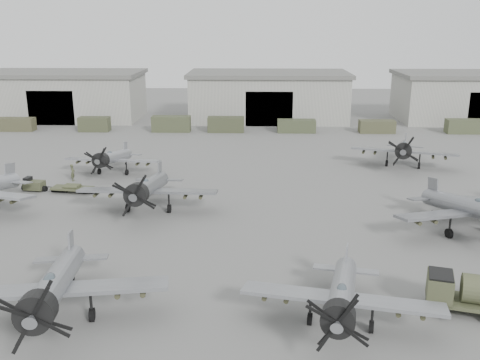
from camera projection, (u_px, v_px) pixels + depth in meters
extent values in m
plane|color=#61605E|center=(286.00, 265.00, 39.96)|extent=(220.00, 220.00, 0.00)
cube|color=#B0AFA4|center=(64.00, 97.00, 99.27)|extent=(28.00, 14.00, 8.00)
cube|color=#60605B|center=(62.00, 73.00, 98.03)|extent=(29.00, 14.80, 0.70)
cube|color=black|center=(51.00, 108.00, 93.04)|extent=(8.12, 0.40, 6.00)
cube|color=#B0AFA4|center=(268.00, 98.00, 98.23)|extent=(28.00, 14.00, 8.00)
cube|color=#60605B|center=(269.00, 74.00, 96.99)|extent=(29.00, 14.80, 0.70)
cube|color=black|center=(269.00, 109.00, 92.00)|extent=(8.12, 0.40, 6.00)
cube|color=#B0AFA4|center=(477.00, 99.00, 97.20)|extent=(28.00, 14.00, 8.00)
cube|color=#60605B|center=(480.00, 74.00, 95.96)|extent=(29.00, 14.80, 0.70)
cube|color=#45442D|center=(16.00, 124.00, 88.72)|extent=(6.06, 2.20, 2.15)
cube|color=#3E422B|center=(94.00, 124.00, 88.33)|extent=(5.01, 2.20, 2.35)
cube|color=#3F452D|center=(171.00, 124.00, 87.95)|extent=(6.30, 2.20, 2.56)
cube|color=#3B402A|center=(226.00, 124.00, 87.72)|extent=(5.94, 2.20, 2.48)
cube|color=#3F462D|center=(296.00, 126.00, 87.46)|extent=(6.21, 2.20, 2.10)
cube|color=#43452D|center=(377.00, 127.00, 87.10)|extent=(5.74, 2.20, 2.05)
cube|color=#434A30|center=(464.00, 126.00, 86.69)|extent=(5.86, 2.20, 2.28)
cylinder|color=gray|center=(57.00, 281.00, 32.41)|extent=(3.37, 11.52, 3.36)
cylinder|color=black|center=(36.00, 312.00, 27.38)|extent=(2.28, 2.00, 2.24)
cube|color=gray|center=(55.00, 290.00, 31.88)|extent=(13.65, 4.44, 0.60)
cube|color=gray|center=(71.00, 245.00, 37.17)|extent=(0.41, 1.79, 2.15)
ellipsoid|color=#3F4C54|center=(49.00, 279.00, 30.50)|extent=(0.84, 1.38, 0.60)
cylinder|color=black|center=(22.00, 319.00, 31.91)|extent=(0.43, 0.90, 0.86)
cylinder|color=black|center=(92.00, 315.00, 32.41)|extent=(0.43, 0.90, 0.86)
cylinder|color=black|center=(73.00, 278.00, 37.54)|extent=(0.18, 0.36, 0.34)
cylinder|color=#93969B|center=(343.00, 290.00, 31.83)|extent=(3.51, 10.13, 2.96)
cylinder|color=black|center=(338.00, 318.00, 27.48)|extent=(2.08, 1.84, 1.97)
cube|color=#93969B|center=(342.00, 298.00, 31.37)|extent=(12.03, 4.54, 0.53)
cube|color=#93969B|center=(347.00, 257.00, 35.94)|extent=(0.44, 1.57, 1.89)
ellipsoid|color=#3F4C54|center=(342.00, 289.00, 30.18)|extent=(0.80, 1.23, 0.53)
cylinder|color=black|center=(310.00, 319.00, 32.04)|extent=(0.42, 0.80, 0.76)
cylinder|color=black|center=(371.00, 327.00, 31.22)|extent=(0.42, 0.80, 0.76)
cylinder|color=black|center=(345.00, 287.00, 36.27)|extent=(0.18, 0.32, 0.30)
cube|color=#9EA1A7|center=(10.00, 172.00, 55.41)|extent=(0.58, 1.71, 2.09)
cylinder|color=black|center=(10.00, 194.00, 55.78)|extent=(0.21, 0.36, 0.33)
cylinder|color=gray|center=(149.00, 186.00, 51.17)|extent=(1.91, 11.19, 3.28)
cylinder|color=black|center=(136.00, 194.00, 46.22)|extent=(2.05, 1.72, 2.19)
cube|color=gray|center=(148.00, 191.00, 50.65)|extent=(13.21, 2.71, 0.59)
cube|color=gray|center=(160.00, 171.00, 55.86)|extent=(0.18, 1.75, 2.10)
ellipsoid|color=#3F4C54|center=(145.00, 182.00, 49.29)|extent=(0.67, 1.28, 0.59)
cylinder|color=black|center=(128.00, 208.00, 51.04)|extent=(0.32, 0.85, 0.84)
cylinder|color=black|center=(169.00, 209.00, 50.81)|extent=(0.32, 0.85, 0.84)
cylinder|color=black|center=(160.00, 193.00, 56.22)|extent=(0.14, 0.34, 0.34)
cylinder|color=gray|center=(466.00, 206.00, 45.57)|extent=(4.51, 11.20, 3.29)
cube|color=gray|center=(471.00, 212.00, 45.06)|extent=(13.32, 5.76, 0.59)
cube|color=gray|center=(433.00, 188.00, 50.14)|extent=(0.59, 1.72, 2.10)
cylinder|color=black|center=(449.00, 233.00, 44.88)|extent=(0.51, 0.89, 0.84)
cylinder|color=black|center=(432.00, 212.00, 50.51)|extent=(0.21, 0.36, 0.34)
cylinder|color=#95979D|center=(114.00, 157.00, 63.66)|extent=(2.21, 9.55, 2.79)
cylinder|color=black|center=(101.00, 160.00, 59.48)|extent=(1.82, 1.56, 1.86)
cube|color=#95979D|center=(113.00, 160.00, 63.22)|extent=(11.30, 3.00, 0.50)
cube|color=#95979D|center=(125.00, 148.00, 67.62)|extent=(0.24, 1.49, 1.78)
ellipsoid|color=#3F4C54|center=(109.00, 153.00, 62.07)|extent=(0.63, 1.12, 0.50)
cylinder|color=black|center=(99.00, 171.00, 63.65)|extent=(0.32, 0.73, 0.71)
cylinder|color=black|center=(127.00, 172.00, 63.26)|extent=(0.32, 0.73, 0.71)
cylinder|color=black|center=(126.00, 163.00, 67.92)|extent=(0.13, 0.29, 0.29)
cylinder|color=gray|center=(404.00, 148.00, 66.76)|extent=(4.57, 10.80, 3.19)
cylinder|color=black|center=(403.00, 151.00, 62.18)|extent=(2.32, 2.10, 2.12)
cube|color=gray|center=(404.00, 151.00, 66.28)|extent=(12.86, 5.82, 0.57)
cube|color=gray|center=(406.00, 139.00, 71.08)|extent=(0.60, 1.66, 2.04)
ellipsoid|color=#3F4C54|center=(404.00, 144.00, 65.01)|extent=(0.94, 1.35, 0.57)
cylinder|color=black|center=(387.00, 163.00, 67.14)|extent=(0.51, 0.86, 0.82)
cylinder|color=black|center=(419.00, 166.00, 65.97)|extent=(0.51, 0.86, 0.82)
cylinder|color=black|center=(404.00, 156.00, 71.44)|extent=(0.21, 0.35, 0.33)
cube|color=#474B31|center=(440.00, 287.00, 33.49)|extent=(2.08, 2.54, 1.63)
cube|color=black|center=(441.00, 274.00, 33.24)|extent=(1.91, 2.24, 0.14)
cylinder|color=black|center=(440.00, 311.00, 32.75)|extent=(0.51, 0.91, 0.86)
cube|color=#42462D|center=(34.00, 185.00, 57.26)|extent=(2.20, 1.52, 0.91)
cube|color=black|center=(28.00, 180.00, 57.20)|extent=(0.70, 1.09, 0.57)
cylinder|color=black|center=(35.00, 188.00, 57.35)|extent=(1.44, 0.82, 0.64)
cylinder|color=black|center=(47.00, 187.00, 57.06)|extent=(1.37, 0.28, 0.09)
cube|color=#42462D|center=(72.00, 188.00, 56.61)|extent=(4.51, 2.17, 0.21)
cylinder|color=black|center=(72.00, 191.00, 56.69)|extent=(1.76, 0.73, 0.50)
cylinder|color=#42462D|center=(72.00, 186.00, 56.54)|extent=(1.63, 0.58, 0.37)
imported|color=#44492F|center=(73.00, 173.00, 60.70)|extent=(0.50, 0.74, 1.97)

